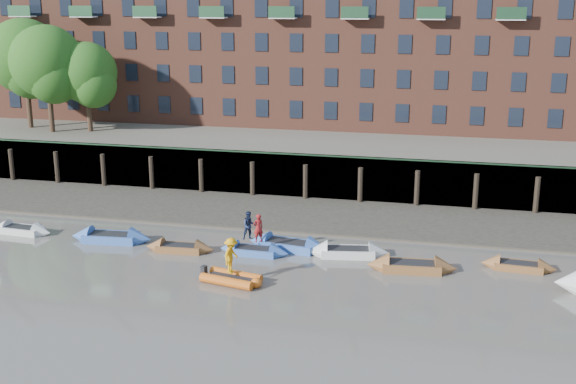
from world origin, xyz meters
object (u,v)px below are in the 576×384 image
(rowboat_6, at_px, (412,267))
(person_rower_b, at_px, (249,225))
(rib_tender, at_px, (233,279))
(person_rower_a, at_px, (258,228))
(rowboat_1, at_px, (111,238))
(rowboat_7, at_px, (518,266))
(rowboat_5, at_px, (348,252))
(person_rib_crew, at_px, (231,256))
(rowboat_2, at_px, (180,248))
(rowboat_4, at_px, (289,245))
(rowboat_3, at_px, (254,251))
(rowboat_0, at_px, (22,230))

(rowboat_6, distance_m, person_rower_b, 9.46)
(rowboat_6, relative_size, rib_tender, 1.48)
(person_rower_a, bearing_deg, rowboat_1, -40.16)
(rowboat_7, distance_m, person_rower_b, 15.04)
(rowboat_1, relative_size, rowboat_7, 1.27)
(rowboat_5, bearing_deg, rib_tender, -143.57)
(rowboat_5, xyz_separation_m, rib_tender, (-5.16, -5.32, 0.00))
(rowboat_5, distance_m, person_rower_b, 5.85)
(person_rib_crew, bearing_deg, rowboat_1, 72.23)
(rowboat_2, relative_size, rowboat_4, 0.81)
(rowboat_5, distance_m, person_rower_a, 5.30)
(rowboat_5, bearing_deg, rowboat_6, -31.38)
(rowboat_4, bearing_deg, rowboat_3, -135.24)
(rowboat_5, relative_size, person_rower_a, 2.96)
(rowboat_7, bearing_deg, rowboat_4, -177.49)
(rowboat_1, distance_m, rowboat_3, 9.02)
(person_rower_b, bearing_deg, rowboat_6, -36.89)
(rowboat_6, height_order, rib_tender, rowboat_6)
(rowboat_0, relative_size, person_rower_a, 2.56)
(rowboat_7, bearing_deg, rowboat_2, -171.72)
(rib_tender, height_order, person_rower_a, person_rower_a)
(rowboat_0, distance_m, rowboat_1, 6.18)
(rowboat_4, distance_m, rowboat_5, 3.57)
(rowboat_5, relative_size, rowboat_7, 1.21)
(rowboat_1, height_order, rowboat_3, rowboat_1)
(rowboat_6, bearing_deg, rib_tender, -161.65)
(rowboat_1, relative_size, rib_tender, 1.53)
(rib_tender, bearing_deg, rowboat_2, 151.56)
(rib_tender, bearing_deg, person_rower_a, 100.61)
(rowboat_2, bearing_deg, person_rower_a, 1.86)
(person_rower_b, bearing_deg, rowboat_5, -24.98)
(rowboat_2, xyz_separation_m, person_rib_crew, (4.35, -3.78, 1.26))
(rowboat_3, xyz_separation_m, rowboat_6, (8.99, -0.54, 0.04))
(rowboat_0, relative_size, rowboat_3, 1.02)
(person_rower_b, bearing_deg, rowboat_3, -68.74)
(rowboat_2, height_order, rib_tender, rowboat_2)
(rib_tender, relative_size, person_rower_b, 1.98)
(rowboat_0, relative_size, rowboat_6, 0.85)
(rowboat_1, bearing_deg, person_rower_a, -6.34)
(rowboat_1, relative_size, rowboat_2, 1.23)
(rowboat_6, relative_size, rowboat_7, 1.23)
(rib_tender, bearing_deg, rowboat_0, 175.17)
(rowboat_7, bearing_deg, rowboat_1, -174.28)
(rowboat_3, relative_size, rowboat_5, 0.84)
(rowboat_3, bearing_deg, rowboat_1, -179.97)
(person_rower_a, bearing_deg, rowboat_2, -32.90)
(rowboat_0, relative_size, rowboat_5, 0.87)
(rowboat_5, height_order, rowboat_6, rowboat_6)
(rowboat_5, xyz_separation_m, rowboat_6, (3.69, -1.49, 0.01))
(rowboat_0, xyz_separation_m, person_rower_a, (15.47, -0.42, 1.41))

